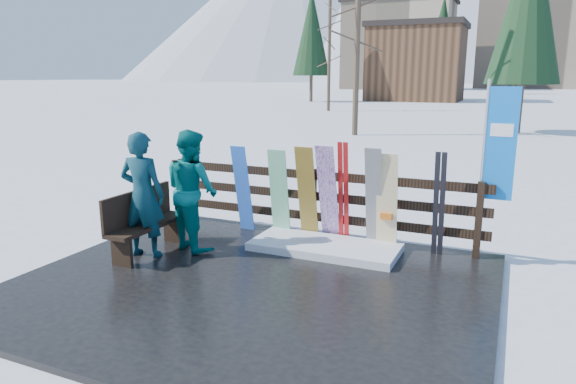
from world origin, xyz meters
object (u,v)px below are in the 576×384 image
at_px(bench, 144,220).
at_px(rental_flag, 496,151).
at_px(snowboard_1, 279,193).
at_px(person_front, 143,195).
at_px(snowboard_2, 307,194).
at_px(snowboard_0, 243,189).
at_px(person_back, 192,190).
at_px(snowboard_5, 387,203).
at_px(snowboard_3, 328,194).
at_px(snowboard_4, 374,199).

distance_m(bench, rental_flag, 5.24).
height_order(snowboard_1, person_front, person_front).
height_order(snowboard_2, person_front, person_front).
xyz_separation_m(snowboard_0, person_back, (-0.29, -1.08, 0.18)).
bearing_deg(snowboard_1, person_front, -130.73).
height_order(bench, rental_flag, rental_flag).
bearing_deg(rental_flag, snowboard_5, -169.54).
distance_m(person_front, person_back, 0.75).
bearing_deg(rental_flag, person_front, -157.57).
height_order(snowboard_0, person_front, person_front).
distance_m(snowboard_0, snowboard_3, 1.54).
xyz_separation_m(snowboard_2, snowboard_3, (0.36, 0.00, 0.02)).
bearing_deg(bench, rental_flag, 21.17).
xyz_separation_m(snowboard_1, person_back, (-0.98, -1.08, 0.19)).
height_order(snowboard_1, rental_flag, rental_flag).
height_order(snowboard_4, person_back, person_back).
xyz_separation_m(snowboard_2, snowboard_5, (1.30, 0.00, -0.02)).
relative_size(snowboard_3, person_back, 0.90).
xyz_separation_m(bench, rental_flag, (4.78, 1.85, 1.09)).
bearing_deg(person_back, bench, 68.01).
relative_size(snowboard_2, snowboard_4, 0.98).
xyz_separation_m(snowboard_2, rental_flag, (2.77, 0.27, 0.82)).
bearing_deg(bench, snowboard_2, 38.19).
xyz_separation_m(snowboard_0, person_front, (-0.75, -1.67, 0.18)).
distance_m(bench, snowboard_5, 3.68).
bearing_deg(snowboard_3, snowboard_4, 0.00).
bearing_deg(bench, snowboard_3, 33.72).
distance_m(bench, person_back, 0.84).
xyz_separation_m(snowboard_4, snowboard_5, (0.20, 0.00, -0.04)).
relative_size(snowboard_0, snowboard_5, 1.00).
height_order(snowboard_0, snowboard_5, snowboard_5).
bearing_deg(snowboard_5, snowboard_0, 180.00).
bearing_deg(snowboard_4, snowboard_5, 0.00).
relative_size(bench, snowboard_3, 0.90).
bearing_deg(snowboard_0, snowboard_5, 0.00).
distance_m(snowboard_2, snowboard_5, 1.30).
distance_m(rental_flag, person_back, 4.50).
distance_m(snowboard_2, person_front, 2.56).
bearing_deg(snowboard_5, rental_flag, 10.46).
bearing_deg(bench, snowboard_1, 46.22).
height_order(snowboard_1, snowboard_4, snowboard_4).
bearing_deg(bench, person_front, -50.32).
bearing_deg(snowboard_3, person_front, -143.91).
xyz_separation_m(snowboard_3, person_back, (-1.83, -1.08, 0.13)).
bearing_deg(snowboard_3, person_back, -149.48).
xyz_separation_m(snowboard_1, snowboard_2, (0.49, 0.00, 0.04)).
bearing_deg(person_back, rental_flag, -137.39).
xyz_separation_m(snowboard_4, rental_flag, (1.67, 0.27, 0.80)).
distance_m(snowboard_4, rental_flag, 1.87).
distance_m(snowboard_0, person_back, 1.13).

